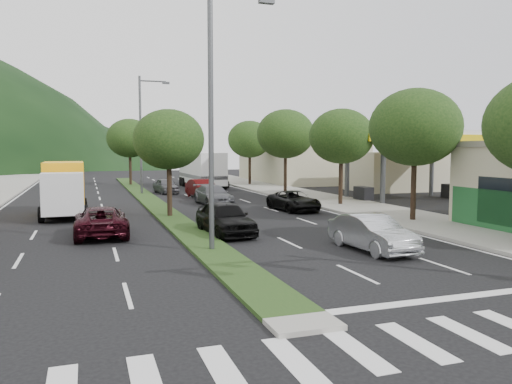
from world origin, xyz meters
name	(u,v)px	position (x,y,z in m)	size (l,w,h in m)	color
ground	(295,320)	(0.00, 0.00, 0.00)	(160.00, 160.00, 0.00)	black
sidewalk_right	(315,198)	(12.50, 25.00, 0.07)	(5.00, 90.00, 0.15)	gray
median	(149,200)	(0.00, 28.00, 0.06)	(1.60, 56.00, 0.12)	#1E3A15
crosswalk	(336,353)	(0.00, -2.00, 0.01)	(19.00, 2.20, 0.01)	silver
gas_canopy	(410,139)	(19.00, 22.00, 4.65)	(12.20, 8.20, 5.25)	silver
bldg_right_far	(299,160)	(19.50, 44.00, 2.60)	(10.00, 16.00, 5.20)	#B6AF91
tree_r_b	(415,127)	(12.00, 12.00, 5.04)	(4.80, 4.80, 6.94)	black
tree_r_c	(341,136)	(12.00, 20.00, 4.75)	(4.40, 4.40, 6.48)	black
tree_r_d	(286,134)	(12.00, 30.00, 5.18)	(5.00, 5.00, 7.17)	black
tree_r_e	(250,139)	(12.00, 40.00, 4.89)	(4.60, 4.60, 6.71)	black
tree_med_near	(169,140)	(0.00, 18.00, 4.43)	(4.00, 4.00, 6.02)	black
tree_med_far	(130,138)	(0.00, 44.00, 5.01)	(4.80, 4.80, 6.94)	black
streetlight_near	(216,104)	(0.21, 8.00, 5.58)	(2.60, 0.25, 10.00)	#47494C
streetlight_mid	(143,129)	(0.21, 33.00, 5.58)	(2.60, 0.25, 10.00)	#47494C
sedan_silver	(372,233)	(5.87, 6.18, 0.70)	(1.48, 4.24, 1.40)	#B9BCC1
suv_maroon	(101,221)	(-3.89, 13.00, 0.68)	(2.24, 4.87, 1.35)	black
car_queue_a	(225,218)	(1.50, 11.53, 0.77)	(1.81, 4.49, 1.53)	black
car_queue_b	(213,195)	(3.95, 23.65, 0.68)	(1.89, 4.66, 1.35)	#535358
car_queue_c	(202,189)	(4.30, 28.65, 0.74)	(1.56, 4.46, 1.47)	#4B0C0C
car_queue_d	(294,201)	(7.94, 18.65, 0.62)	(2.06, 4.47, 1.24)	black
car_queue_e	(166,186)	(2.16, 33.65, 0.65)	(1.54, 3.84, 1.31)	#545459
car_queue_f	(214,181)	(7.76, 38.65, 0.70)	(1.96, 4.83, 1.40)	black
box_truck	(64,191)	(-5.71, 20.66, 1.48)	(2.58, 6.39, 3.13)	silver
motorhome	(202,169)	(6.49, 38.55, 1.88)	(3.18, 9.26, 3.52)	white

